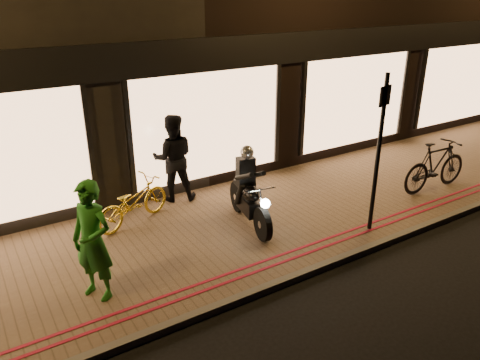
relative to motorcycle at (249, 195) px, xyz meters
name	(u,v)px	position (x,y,z in m)	size (l,w,h in m)	color
ground	(323,271)	(0.23, -1.95, -0.73)	(90.00, 90.00, 0.00)	black
sidewalk	(257,222)	(0.23, 0.05, -0.67)	(50.00, 4.00, 0.12)	brown
kerb_stone	(321,267)	(0.23, -1.90, -0.67)	(50.00, 0.14, 0.12)	#59544C
red_kerb_lines	(303,251)	(0.23, -1.40, -0.61)	(50.00, 0.26, 0.01)	maroon
motorcycle	(249,195)	(0.00, 0.00, 0.00)	(0.70, 1.93, 1.59)	black
sign_post	(379,146)	(1.88, -1.43, 1.06)	(0.35, 0.11, 3.00)	black
bicycle_gold	(133,202)	(-1.91, 1.23, -0.16)	(0.60, 1.72, 0.90)	yellow
bicycle_dark	(436,166)	(4.52, -0.86, -0.03)	(0.55, 1.95, 1.17)	black
person_green	(93,241)	(-3.20, -0.73, 0.32)	(0.68, 0.45, 1.87)	#206E1D
person_dark	(173,158)	(-0.74, 1.85, 0.34)	(0.93, 0.72, 1.91)	black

